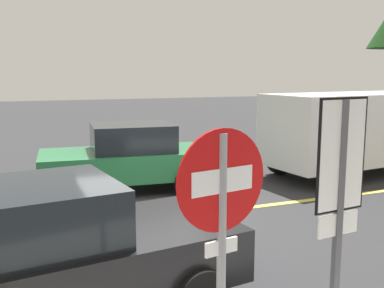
# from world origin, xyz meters

# --- Properties ---
(ground_plane) EXTENTS (80.00, 80.00, 0.00)m
(ground_plane) POSITION_xyz_m (0.00, 0.00, 0.00)
(ground_plane) COLOR #2D2D30
(lane_marking_centre) EXTENTS (28.00, 0.16, 0.01)m
(lane_marking_centre) POSITION_xyz_m (3.00, 0.00, 0.01)
(lane_marking_centre) COLOR #E0D14C
(stop_sign) EXTENTS (0.75, 0.16, 2.34)m
(stop_sign) POSITION_xyz_m (-0.93, -4.93, 1.60)
(stop_sign) COLOR gray
(stop_sign) RESTS_ON ground_plane
(speed_limit_sign) EXTENTS (0.54, 0.08, 2.52)m
(speed_limit_sign) POSITION_xyz_m (0.29, -4.73, 1.76)
(speed_limit_sign) COLOR #4C4C51
(speed_limit_sign) RESTS_ON ground_plane
(white_van) EXTENTS (5.39, 2.72, 2.20)m
(white_van) POSITION_xyz_m (6.21, 1.68, 1.27)
(white_van) COLOR white
(white_van) RESTS_ON ground_plane
(car_black_near_curb) EXTENTS (4.75, 2.42, 1.57)m
(car_black_near_curb) POSITION_xyz_m (-2.25, -2.93, 0.79)
(car_black_near_curb) COLOR black
(car_black_near_curb) RESTS_ON ground_plane
(car_green_crossing) EXTENTS (3.96, 2.27, 1.56)m
(car_green_crossing) POSITION_xyz_m (0.07, 2.32, 0.79)
(car_green_crossing) COLOR #236B3D
(car_green_crossing) RESTS_ON ground_plane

